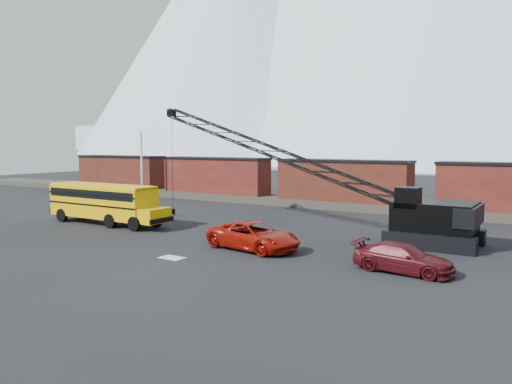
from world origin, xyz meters
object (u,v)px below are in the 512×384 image
(school_bus, at_px, (105,202))
(crawler_crane, at_px, (290,159))
(maroon_suv, at_px, (403,258))
(red_pickup, at_px, (254,236))

(school_bus, bearing_deg, crawler_crane, 23.65)
(maroon_suv, bearing_deg, crawler_crane, 57.09)
(maroon_suv, bearing_deg, red_pickup, 90.74)
(school_bus, relative_size, red_pickup, 1.92)
(red_pickup, height_order, crawler_crane, crawler_crane)
(red_pickup, bearing_deg, school_bus, 91.90)
(school_bus, xyz_separation_m, maroon_suv, (24.64, -2.35, -1.06))
(red_pickup, distance_m, crawler_crane, 9.13)
(red_pickup, distance_m, maroon_suv, 9.30)
(crawler_crane, bearing_deg, maroon_suv, -36.94)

